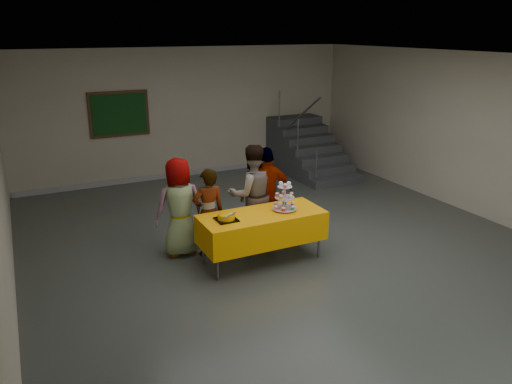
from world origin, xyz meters
The scene contains 10 objects.
room_shell centered at (0.00, 0.02, 2.13)m, with size 10.00×10.04×3.02m.
bake_table centered at (-0.57, 0.04, 0.56)m, with size 1.88×0.78×0.77m.
cupcake_stand centered at (-0.19, 0.03, 0.94)m, with size 0.38×0.38×0.44m.
bear_cake centered at (-1.15, 0.03, 0.83)m, with size 0.32×0.36×0.12m.
schoolchild_a centered at (-1.59, 0.83, 0.78)m, with size 0.76×0.49×1.55m, color slate.
schoolchild_b centered at (-1.20, 0.61, 0.70)m, with size 0.51×0.33×1.40m, color slate.
schoolchild_c centered at (-0.38, 0.79, 0.82)m, with size 0.80×0.62×1.65m, color slate.
schoolchild_d centered at (-0.12, 0.74, 0.79)m, with size 0.93×0.39×1.59m, color slate.
staircase centered at (2.70, 4.13, 0.49)m, with size 1.30×2.40×2.04m.
noticeboard centered at (-1.60, 4.96, 1.60)m, with size 1.30×0.05×1.00m.
Camera 1 is at (-3.71, -6.16, 3.41)m, focal length 35.00 mm.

